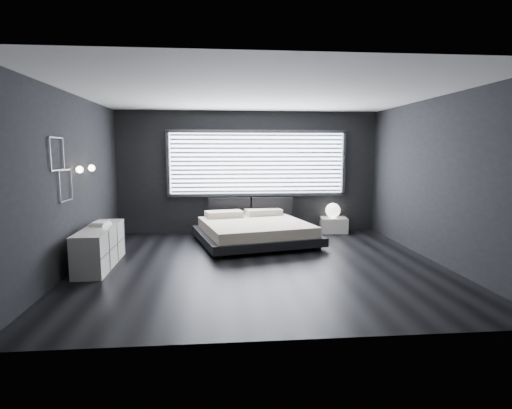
{
  "coord_description": "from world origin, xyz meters",
  "views": [
    {
      "loc": [
        -0.66,
        -6.51,
        1.89
      ],
      "look_at": [
        0.0,
        0.85,
        0.9
      ],
      "focal_mm": 28.0,
      "sensor_mm": 36.0,
      "label": 1
    }
  ],
  "objects": [
    {
      "name": "room",
      "position": [
        0.0,
        0.0,
        1.4
      ],
      "size": [
        6.04,
        6.0,
        2.8
      ],
      "color": "black",
      "rests_on": "ground"
    },
    {
      "name": "wall_art_lower",
      "position": [
        -2.98,
        -0.3,
        1.38
      ],
      "size": [
        0.01,
        0.48,
        0.48
      ],
      "color": "#47474C",
      "rests_on": "ground"
    },
    {
      "name": "sconce_near",
      "position": [
        -2.88,
        0.05,
        1.6
      ],
      "size": [
        0.18,
        0.11,
        0.11
      ],
      "color": "silver",
      "rests_on": "ground"
    },
    {
      "name": "sconce_far",
      "position": [
        -2.88,
        0.65,
        1.6
      ],
      "size": [
        0.18,
        0.11,
        0.11
      ],
      "color": "silver",
      "rests_on": "ground"
    },
    {
      "name": "orb_lamp",
      "position": [
        1.95,
        2.49,
        0.52
      ],
      "size": [
        0.34,
        0.34,
        0.34
      ],
      "primitive_type": "sphere",
      "color": "white",
      "rests_on": "nightstand"
    },
    {
      "name": "nightstand",
      "position": [
        1.98,
        2.5,
        0.17
      ],
      "size": [
        0.65,
        0.56,
        0.35
      ],
      "primitive_type": "cube",
      "rotation": [
        0.0,
        0.0,
        -0.11
      ],
      "color": "white",
      "rests_on": "ground"
    },
    {
      "name": "wall_art_upper",
      "position": [
        -2.98,
        -0.55,
        1.85
      ],
      "size": [
        0.01,
        0.48,
        0.48
      ],
      "color": "#47474C",
      "rests_on": "ground"
    },
    {
      "name": "bed",
      "position": [
        0.03,
        1.58,
        0.27
      ],
      "size": [
        2.68,
        2.6,
        0.58
      ],
      "color": "black",
      "rests_on": "ground"
    },
    {
      "name": "window",
      "position": [
        0.2,
        2.7,
        1.61
      ],
      "size": [
        4.14,
        0.09,
        1.52
      ],
      "color": "white",
      "rests_on": "ground"
    },
    {
      "name": "headboard",
      "position": [
        0.04,
        2.64,
        0.57
      ],
      "size": [
        1.96,
        0.16,
        0.52
      ],
      "color": "black",
      "rests_on": "ground"
    },
    {
      "name": "book_stack",
      "position": [
        -2.68,
        0.29,
        0.68
      ],
      "size": [
        0.31,
        0.37,
        0.07
      ],
      "color": "white",
      "rests_on": "dresser"
    },
    {
      "name": "dresser",
      "position": [
        -2.65,
        0.12,
        0.33
      ],
      "size": [
        0.49,
        1.64,
        0.65
      ],
      "color": "white",
      "rests_on": "ground"
    }
  ]
}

